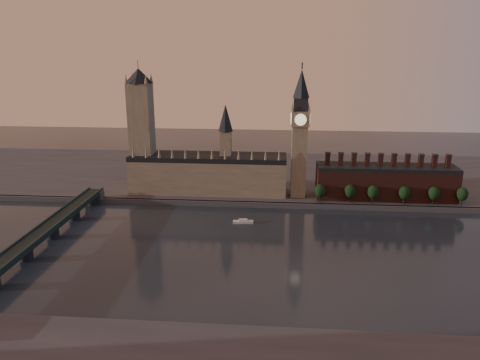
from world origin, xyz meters
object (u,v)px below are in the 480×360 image
object	(u,v)px
river_boat	(243,222)
big_ben	(300,132)
westminster_bridge	(37,239)
victoria_tower	(141,126)

from	to	relation	value
river_boat	big_ben	bearing A→B (deg)	47.74
westminster_bridge	river_boat	xyz separation A→B (m)	(124.06, 56.93, -6.32)
victoria_tower	westminster_bridge	bearing A→B (deg)	-106.56
westminster_bridge	river_boat	world-z (taller)	westminster_bridge
victoria_tower	river_boat	world-z (taller)	victoria_tower
big_ben	river_boat	world-z (taller)	big_ben
victoria_tower	river_boat	bearing A→B (deg)	-34.30
big_ben	westminster_bridge	xyz separation A→B (m)	(-165.00, -112.70, -49.39)
victoria_tower	river_boat	distance (m)	122.41
victoria_tower	big_ben	bearing A→B (deg)	-2.20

